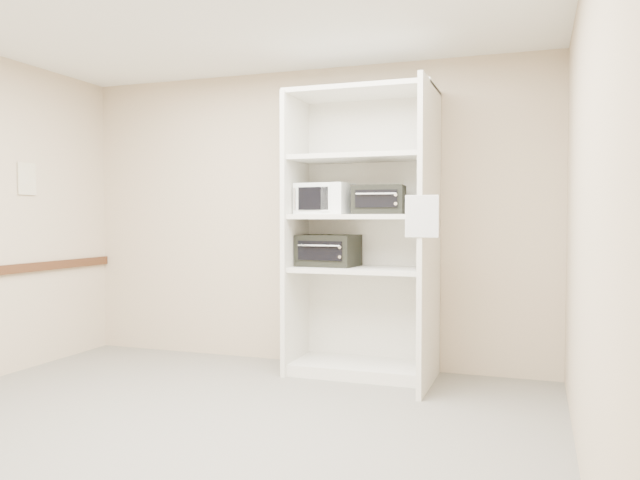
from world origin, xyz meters
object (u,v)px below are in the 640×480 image
(shelving_unit, at_px, (367,243))
(microwave, at_px, (325,199))
(toaster_oven_lower, at_px, (329,250))
(toaster_oven_upper, at_px, (379,200))

(shelving_unit, bearing_deg, microwave, -178.73)
(shelving_unit, relative_size, toaster_oven_lower, 4.92)
(microwave, height_order, toaster_oven_upper, microwave)
(microwave, distance_m, toaster_oven_upper, 0.48)
(shelving_unit, xyz_separation_m, toaster_oven_upper, (0.10, -0.00, 0.36))
(microwave, xyz_separation_m, toaster_oven_lower, (0.02, 0.04, -0.45))
(toaster_oven_upper, bearing_deg, toaster_oven_lower, 170.36)
(microwave, relative_size, toaster_oven_upper, 1.06)
(microwave, height_order, toaster_oven_lower, microwave)
(toaster_oven_upper, height_order, toaster_oven_lower, toaster_oven_upper)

